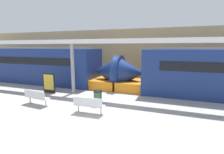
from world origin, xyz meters
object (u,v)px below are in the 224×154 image
poster_board (49,83)px  support_column_near (73,69)px  bench_far (36,96)px  train_right (32,65)px  bench_near (89,104)px  trash_bin (98,98)px

poster_board → support_column_near: (1.63, 0.59, 1.01)m
support_column_near → poster_board: bearing=-160.2°
poster_board → support_column_near: size_ratio=0.41×
bench_far → poster_board: 2.64m
train_right → bench_near: (8.93, -5.58, -1.02)m
trash_bin → poster_board: (-4.38, 1.19, 0.30)m
bench_far → trash_bin: bench_far is taller
bench_far → support_column_near: 3.26m
bench_near → poster_board: (-4.52, 2.56, 0.22)m
bench_near → bench_far: (-3.42, 0.17, 0.00)m
trash_bin → support_column_near: (-2.75, 1.78, 1.31)m
bench_far → support_column_near: size_ratio=0.47×
bench_near → poster_board: 5.20m
bench_near → support_column_near: support_column_near is taller
bench_near → bench_far: bearing=175.0°
bench_near → train_right: bearing=145.8°
train_right → bench_near: size_ratio=11.34×
poster_board → support_column_near: bearing=19.8°
train_right → bench_far: 7.78m
trash_bin → bench_far: bearing=-160.0°
trash_bin → support_column_near: bearing=147.1°
train_right → bench_near: bearing=-32.0°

